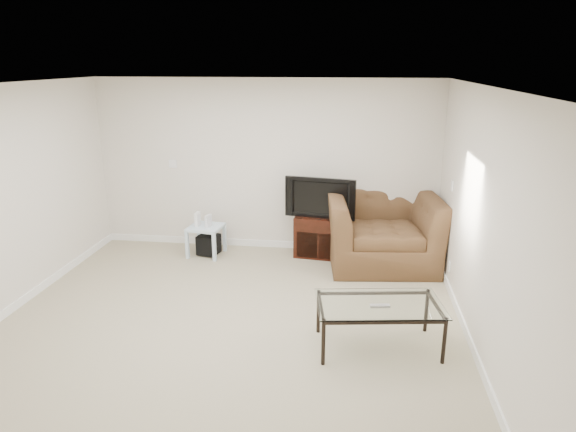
# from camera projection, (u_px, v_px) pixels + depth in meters

# --- Properties ---
(floor) EXTENTS (5.00, 5.00, 0.00)m
(floor) POSITION_uv_depth(u_px,v_px,m) (227.00, 327.00, 5.47)
(floor) COLOR tan
(floor) RESTS_ON ground
(ceiling) EXTENTS (5.00, 5.00, 0.00)m
(ceiling) POSITION_uv_depth(u_px,v_px,m) (218.00, 86.00, 4.74)
(ceiling) COLOR white
(ceiling) RESTS_ON ground
(wall_back) EXTENTS (5.00, 0.02, 2.50)m
(wall_back) POSITION_uv_depth(u_px,v_px,m) (266.00, 166.00, 7.47)
(wall_back) COLOR silver
(wall_back) RESTS_ON ground
(wall_right) EXTENTS (0.02, 5.00, 2.50)m
(wall_right) POSITION_uv_depth(u_px,v_px,m) (483.00, 225.00, 4.79)
(wall_right) COLOR silver
(wall_right) RESTS_ON ground
(plate_back) EXTENTS (0.12, 0.02, 0.12)m
(plate_back) POSITION_uv_depth(u_px,v_px,m) (173.00, 164.00, 7.63)
(plate_back) COLOR white
(plate_back) RESTS_ON wall_back
(plate_right_switch) EXTENTS (0.02, 0.09, 0.13)m
(plate_right_switch) POSITION_uv_depth(u_px,v_px,m) (452.00, 186.00, 6.31)
(plate_right_switch) COLOR white
(plate_right_switch) RESTS_ON wall_right
(plate_right_outlet) EXTENTS (0.02, 0.08, 0.12)m
(plate_right_outlet) POSITION_uv_depth(u_px,v_px,m) (449.00, 266.00, 6.30)
(plate_right_outlet) COLOR white
(plate_right_outlet) RESTS_ON wall_right
(tv_stand) EXTENTS (0.77, 0.58, 0.60)m
(tv_stand) POSITION_uv_depth(u_px,v_px,m) (321.00, 235.00, 7.44)
(tv_stand) COLOR black
(tv_stand) RESTS_ON floor
(dvd_player) EXTENTS (0.40, 0.30, 0.05)m
(dvd_player) POSITION_uv_depth(u_px,v_px,m) (321.00, 223.00, 7.34)
(dvd_player) COLOR black
(dvd_player) RESTS_ON tv_stand
(television) EXTENTS (0.95, 0.33, 0.58)m
(television) POSITION_uv_depth(u_px,v_px,m) (322.00, 196.00, 7.24)
(television) COLOR black
(television) RESTS_ON tv_stand
(side_table) EXTENTS (0.51, 0.51, 0.44)m
(side_table) POSITION_uv_depth(u_px,v_px,m) (206.00, 240.00, 7.45)
(side_table) COLOR silver
(side_table) RESTS_ON floor
(subwoofer) EXTENTS (0.33, 0.33, 0.28)m
(subwoofer) POSITION_uv_depth(u_px,v_px,m) (209.00, 244.00, 7.47)
(subwoofer) COLOR black
(subwoofer) RESTS_ON floor
(game_console) EXTENTS (0.05, 0.15, 0.20)m
(game_console) POSITION_uv_depth(u_px,v_px,m) (198.00, 219.00, 7.36)
(game_console) COLOR white
(game_console) RESTS_ON side_table
(game_case) EXTENTS (0.08, 0.14, 0.17)m
(game_case) POSITION_uv_depth(u_px,v_px,m) (208.00, 221.00, 7.33)
(game_case) COLOR silver
(game_case) RESTS_ON side_table
(recliner) EXTENTS (1.60, 1.13, 1.31)m
(recliner) POSITION_uv_depth(u_px,v_px,m) (383.00, 218.00, 7.01)
(recliner) COLOR #492D1F
(recliner) RESTS_ON floor
(coffee_table) EXTENTS (1.30, 0.85, 0.47)m
(coffee_table) POSITION_uv_depth(u_px,v_px,m) (378.00, 325.00, 5.03)
(coffee_table) COLOR black
(coffee_table) RESTS_ON floor
(remote) EXTENTS (0.20, 0.08, 0.02)m
(remote) POSITION_uv_depth(u_px,v_px,m) (380.00, 306.00, 4.89)
(remote) COLOR #B2B2B7
(remote) RESTS_ON coffee_table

